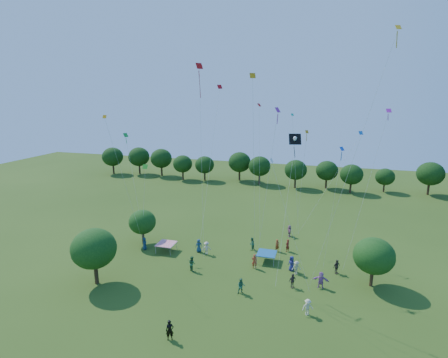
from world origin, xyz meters
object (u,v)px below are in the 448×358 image
near_tree_east (374,256)px  pirate_kite (295,141)px  near_tree_north (142,222)px  man_in_black (170,330)px  tent_red_stripe (166,244)px  tent_blue (267,253)px  near_tree_west (94,249)px  red_high_kite (200,101)px

near_tree_east → pirate_kite: bearing=170.6°
pirate_kite → near_tree_east: bearing=-9.4°
near_tree_north → man_in_black: 20.03m
man_in_black → tent_red_stripe: bearing=90.1°
tent_blue → man_in_black: bearing=-108.4°
near_tree_west → tent_blue: (16.50, 10.01, -2.95)m
man_in_black → pirate_kite: bearing=35.4°
man_in_black → near_tree_west: bearing=125.9°
near_tree_north → near_tree_west: bearing=-88.8°
tent_red_stripe → near_tree_west: bearing=-112.1°
man_in_black → red_high_kite: (-2.49, 14.88, 18.00)m
near_tree_west → tent_red_stripe: (3.72, 9.18, -2.95)m
near_tree_west → tent_blue: bearing=31.3°
tent_blue → red_high_kite: size_ratio=0.10×
near_tree_east → tent_red_stripe: near_tree_east is taller
near_tree_east → tent_blue: size_ratio=2.40×
near_tree_east → tent_red_stripe: bearing=176.3°
near_tree_north → pirate_kite: 22.69m
near_tree_east → red_high_kite: (-19.22, 1.38, 15.48)m
tent_blue → red_high_kite: (-7.79, -1.04, 17.84)m
near_tree_east → pirate_kite: (-8.68, 1.43, 11.31)m
near_tree_east → red_high_kite: 24.72m
pirate_kite → red_high_kite: bearing=-179.7°
near_tree_east → tent_red_stripe: (-24.20, 1.58, -2.37)m
near_tree_west → tent_blue: 19.52m
tent_blue → near_tree_east: bearing=-11.9°
tent_red_stripe → man_in_black: 16.83m
tent_blue → pirate_kite: 13.98m
man_in_black → pirate_kite: pirate_kite is taller
tent_red_stripe → man_in_black: size_ratio=1.25×
tent_blue → pirate_kite: size_ratio=0.16×
man_in_black → pirate_kite: 21.88m
near_tree_east → man_in_black: bearing=-141.1°
near_tree_west → man_in_black: 13.03m
red_high_kite → near_tree_east: bearing=-4.1°
near_tree_east → red_high_kite: size_ratio=0.24×
tent_blue → near_tree_north: bearing=178.6°
pirate_kite → red_high_kite: 11.33m
near_tree_east → red_high_kite: bearing=175.9°
near_tree_west → near_tree_east: 28.94m
tent_red_stripe → pirate_kite: 20.68m
near_tree_west → red_high_kite: (8.70, 8.98, 14.89)m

